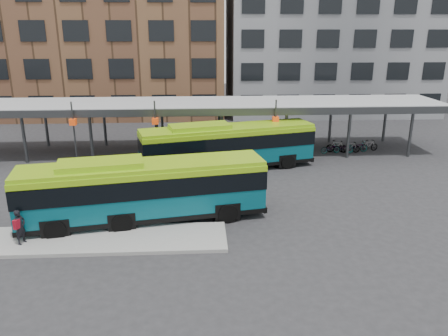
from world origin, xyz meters
TOP-DOWN VIEW (x-y plane):
  - ground at (0.00, 0.00)m, footprint 120.00×120.00m
  - boarding_island at (-5.50, -3.00)m, footprint 14.00×3.00m
  - canopy at (-0.06, 12.87)m, footprint 40.00×6.53m
  - building_brick at (-10.00, 32.00)m, footprint 26.00×14.00m
  - building_grey at (16.00, 32.00)m, footprint 24.00×14.00m
  - bus_front at (-2.73, -0.70)m, footprint 12.97×4.95m
  - bus_rear at (2.26, 8.05)m, footprint 12.86×5.81m
  - pedestrian at (-8.17, -3.35)m, footprint 0.59×0.71m
  - bike_rack at (12.55, 11.96)m, footprint 5.14×1.30m

SIDE VIEW (x-z plane):
  - ground at x=0.00m, z-range 0.00..0.00m
  - boarding_island at x=-5.50m, z-range 0.00..0.18m
  - bike_rack at x=12.55m, z-range -0.04..0.98m
  - pedestrian at x=-8.17m, z-range 0.19..1.87m
  - bus_rear at x=2.26m, z-range 0.07..3.55m
  - bus_front at x=-2.73m, z-range 0.07..3.57m
  - canopy at x=-0.06m, z-range 1.51..6.31m
  - building_grey at x=16.00m, z-range 0.00..20.00m
  - building_brick at x=-10.00m, z-range 0.00..22.00m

